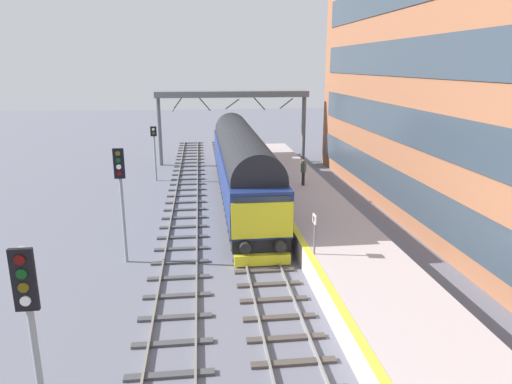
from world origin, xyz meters
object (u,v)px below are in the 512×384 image
Objects in this scene: signal_post_near at (32,333)px; signal_post_far at (154,147)px; signal_post_mid at (121,190)px; waiting_passenger at (303,170)px; diesel_locomotive at (242,163)px; platform_number_sign at (315,228)px.

signal_post_near is 25.85m from signal_post_far.
signal_post_near reaches higher than signal_post_mid.
signal_post_near reaches higher than waiting_passenger.
signal_post_mid is 14.96m from signal_post_far.
signal_post_near is (-5.87, -19.74, 0.80)m from diesel_locomotive.
signal_post_mid is 13.01m from waiting_passenger.
platform_number_sign is at bearing 162.38° from waiting_passenger.
platform_number_sign is 1.01× the size of waiting_passenger.
signal_post_mid is (-5.87, -8.84, 0.79)m from diesel_locomotive.
signal_post_mid is 3.05× the size of platform_number_sign.
signal_post_mid is at bearing -90.00° from signal_post_far.
platform_number_sign is (7.77, -17.36, -0.42)m from signal_post_far.
signal_post_near reaches higher than diesel_locomotive.
waiting_passenger is at bearing 41.24° from signal_post_mid.
diesel_locomotive is 3.98× the size of signal_post_mid.
diesel_locomotive is at bearing 56.44° from signal_post_mid.
signal_post_far reaches higher than platform_number_sign.
diesel_locomotive reaches higher than platform_number_sign.
signal_post_mid is 1.25× the size of signal_post_far.
waiting_passenger is (3.87, -0.31, -0.50)m from diesel_locomotive.
signal_post_far is at bearing 133.88° from diesel_locomotive.
signal_post_mid is at bearing 123.78° from waiting_passenger.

